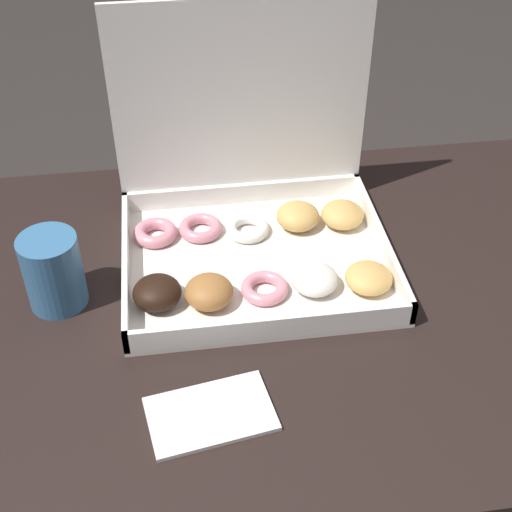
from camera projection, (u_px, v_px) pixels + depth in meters
dining_table at (279, 346)px, 1.07m from camera, size 1.14×0.72×0.70m
donut_box at (254, 213)px, 1.04m from camera, size 0.38×0.32×0.34m
coffee_mug at (53, 270)px, 0.96m from camera, size 0.08×0.08×0.11m
paper_napkin at (211, 414)px, 0.84m from camera, size 0.16×0.11×0.01m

